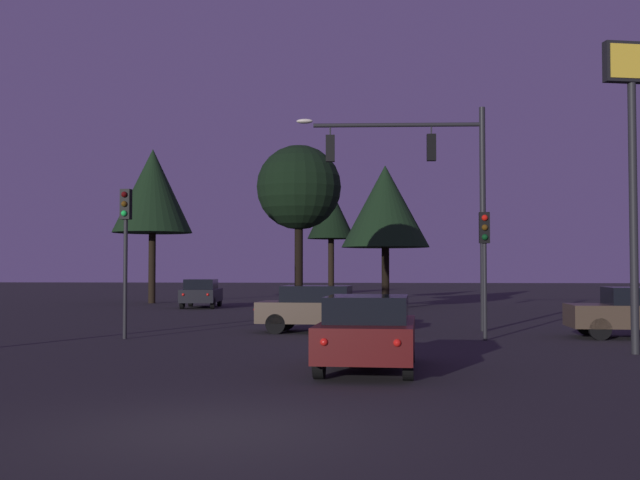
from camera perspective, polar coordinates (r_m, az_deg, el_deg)
name	(u,v)px	position (r m, az deg, el deg)	size (l,w,h in m)	color
ground_plane	(331,316)	(34.63, 0.83, -5.53)	(168.00, 168.00, 0.00)	#262326
traffic_signal_mast_arm	(431,178)	(26.77, 8.04, 4.49)	(6.34, 0.53, 7.49)	#232326
traffic_light_corner_left	(125,233)	(24.09, -13.87, 0.51)	(0.31, 0.36, 4.44)	#232326
traffic_light_corner_right	(485,249)	(23.32, 11.80, -0.62)	(0.31, 0.36, 3.71)	#232326
car_nearside_lane	(368,331)	(16.22, 3.49, -6.59)	(2.07, 4.41, 1.52)	#4C0F0F
car_crossing_left	(320,308)	(25.79, -0.01, -4.93)	(4.23, 2.16, 1.52)	#473828
car_far_lane	(201,293)	(42.70, -8.57, -3.79)	(2.08, 4.17, 1.52)	black
store_sign_illuminated	(632,127)	(20.95, 21.63, 7.60)	(1.42, 0.56, 7.64)	#232326
tree_behind_sign	(153,191)	(48.93, -12.00, 3.46)	(4.81, 4.81, 9.36)	black
tree_left_far	(385,207)	(44.36, 4.74, 2.42)	(4.94, 4.94, 7.89)	black
tree_right_cluster	(331,215)	(48.18, 0.81, 1.83)	(2.91, 2.91, 6.97)	black
tree_lot_edge	(299,188)	(32.19, -1.54, 3.76)	(3.45, 3.45, 7.12)	black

